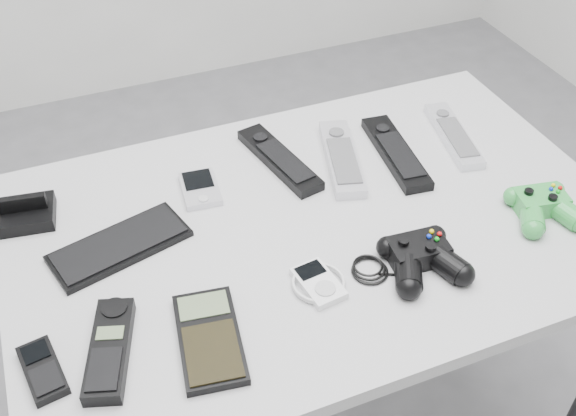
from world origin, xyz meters
name	(u,v)px	position (x,y,z in m)	size (l,w,h in m)	color
desk	(316,245)	(0.04, -0.04, 0.65)	(1.07, 0.69, 0.72)	#A5A5A8
pda_keyboard	(120,245)	(-0.29, 0.02, 0.72)	(0.23, 0.10, 0.01)	black
dock_bracket	(24,209)	(-0.43, 0.15, 0.74)	(0.10, 0.09, 0.05)	black
pda	(200,188)	(-0.13, 0.11, 0.72)	(0.06, 0.10, 0.02)	silver
remote_silver_a	(342,157)	(0.15, 0.10, 0.73)	(0.06, 0.23, 0.03)	silver
remote_black_a	(279,159)	(0.04, 0.14, 0.73)	(0.05, 0.23, 0.02)	black
remote_black_b	(396,152)	(0.26, 0.07, 0.73)	(0.06, 0.23, 0.02)	black
remote_silver_b	(453,134)	(0.39, 0.08, 0.73)	(0.05, 0.22, 0.02)	silver
mobile_phone	(42,370)	(-0.44, -0.19, 0.72)	(0.05, 0.10, 0.02)	black
cordless_handset	(110,349)	(-0.35, -0.19, 0.73)	(0.05, 0.17, 0.03)	black
calculator	(209,338)	(-0.21, -0.22, 0.72)	(0.09, 0.18, 0.02)	black
mp3_player	(318,283)	(-0.02, -0.18, 0.72)	(0.09, 0.09, 0.02)	silver
controller_black	(422,256)	(0.15, -0.20, 0.74)	(0.23, 0.14, 0.05)	black
controller_green	(544,205)	(0.42, -0.17, 0.74)	(0.12, 0.13, 0.04)	#227D26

